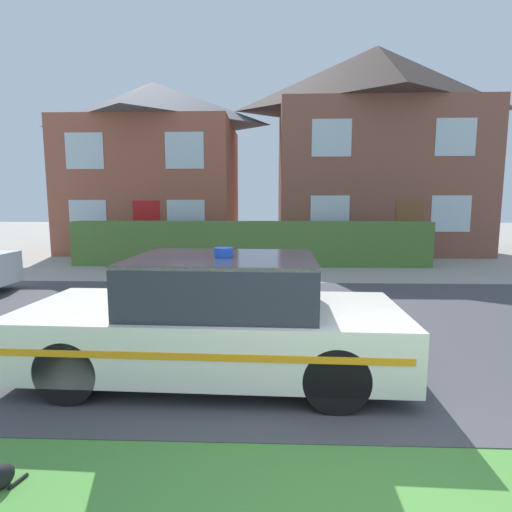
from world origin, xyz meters
name	(u,v)px	position (x,y,z in m)	size (l,w,h in m)	color
road_strip	(311,323)	(0.00, 4.33, 0.01)	(28.00, 6.80, 0.01)	#424247
garden_hedge	(250,243)	(-1.35, 10.67, 0.71)	(11.45, 0.80, 1.42)	#4C7233
police_car	(215,319)	(-1.32, 2.26, 0.68)	(4.31, 1.83, 1.49)	black
house_left	(155,166)	(-5.64, 15.12, 3.57)	(7.01, 5.52, 7.02)	#93513D
house_right	(374,149)	(3.63, 15.09, 4.25)	(8.26, 5.51, 8.33)	brown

